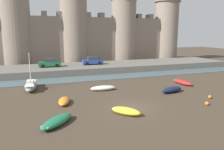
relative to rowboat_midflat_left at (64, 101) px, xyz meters
name	(u,v)px	position (x,y,z in m)	size (l,w,h in m)	color
ground_plane	(132,108)	(6.46, -3.65, -0.33)	(160.00, 160.00, 0.00)	#423528
water_channel	(93,78)	(6.46, 12.07, -0.28)	(80.00, 4.50, 0.10)	slate
quay_road	(84,68)	(6.46, 19.32, 0.33)	(62.87, 10.00, 1.30)	#666059
castle	(74,33)	(6.46, 29.56, 7.27)	(57.82, 6.95, 19.78)	gray
rowboat_midflat_left	(64,101)	(0.00, 0.00, 0.00)	(1.70, 2.98, 0.62)	orange
sailboat_near_channel_right	(31,86)	(-3.46, 7.61, 0.24)	(1.80, 5.18, 5.03)	gray
rowboat_near_channel_left	(57,121)	(-1.26, -5.47, 0.02)	(3.54, 3.66, 0.67)	#1E6B47
rowboat_foreground_left	(172,89)	(13.86, 0.01, 0.08)	(3.64, 1.87, 0.78)	#141E3D
rowboat_midflat_right	(183,82)	(18.13, 3.43, 0.00)	(1.56, 3.77, 0.62)	red
rowboat_midflat_centre	(103,88)	(5.69, 3.98, 0.02)	(3.47, 1.31, 0.66)	silver
rowboat_foreground_right	(126,111)	(5.16, -5.20, 0.03)	(2.85, 3.02, 0.68)	yellow
mooring_buoy_near_channel	(207,103)	(14.40, -5.61, -0.12)	(0.41, 0.41, 0.41)	orange
mooring_buoy_near_shore	(210,97)	(16.55, -3.75, -0.13)	(0.40, 0.40, 0.40)	orange
car_quay_centre_east	(50,63)	(-0.11, 19.13, 1.76)	(4.19, 2.06, 1.62)	#1E6638
car_quay_west	(93,61)	(8.34, 19.61, 1.76)	(4.19, 2.06, 1.62)	#263F99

